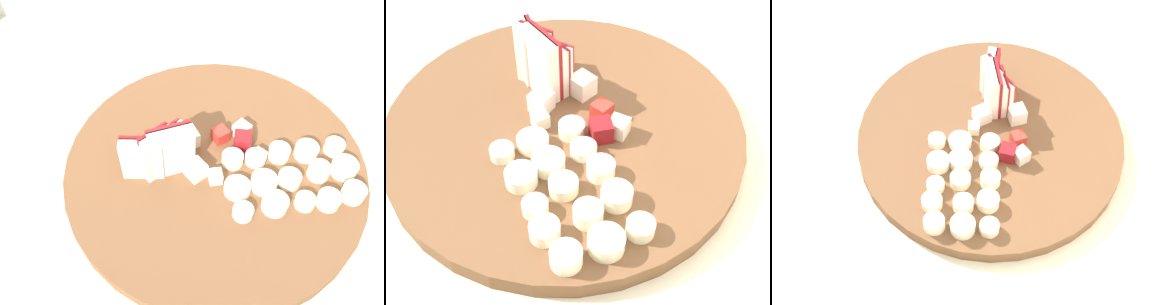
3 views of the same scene
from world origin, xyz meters
The scene contains 5 objects.
tile_backsplash centered at (0.00, 0.41, 0.72)m, with size 2.40×0.04×1.44m, color silver.
cutting_board centered at (-0.10, 0.09, 0.93)m, with size 0.35×0.35×0.02m, color brown.
apple_wedge_fan centered at (-0.16, 0.08, 0.97)m, with size 0.08×0.05×0.07m.
apple_dice_pile centered at (-0.09, 0.11, 0.95)m, with size 0.11×0.09×0.02m.
banana_slice_rows centered at (-0.01, 0.07, 0.95)m, with size 0.16×0.11×0.02m.
Camera 1 is at (-0.11, -0.19, 1.33)m, focal length 38.77 mm.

